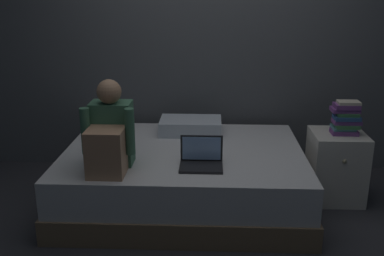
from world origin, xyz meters
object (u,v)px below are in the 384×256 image
(bed, at_px, (184,176))
(pillow, at_px, (191,126))
(book_stack, at_px, (346,118))
(person_sitting, at_px, (110,136))
(laptop, at_px, (201,159))
(nightstand, at_px, (336,166))

(bed, relative_size, pillow, 3.57)
(bed, xyz_separation_m, book_stack, (1.34, 0.12, 0.50))
(person_sitting, bearing_deg, laptop, 5.02)
(bed, relative_size, person_sitting, 3.05)
(nightstand, distance_m, person_sitting, 1.95)
(nightstand, bearing_deg, pillow, 165.96)
(nightstand, relative_size, pillow, 1.07)
(laptop, height_order, pillow, laptop)
(person_sitting, height_order, pillow, person_sitting)
(nightstand, height_order, pillow, pillow)
(bed, xyz_separation_m, nightstand, (1.30, 0.13, 0.06))
(bed, xyz_separation_m, laptop, (0.15, -0.36, 0.30))
(nightstand, bearing_deg, book_stack, -25.27)
(nightstand, relative_size, book_stack, 2.12)
(laptop, bearing_deg, pillow, 98.33)
(bed, bearing_deg, pillow, 85.51)
(pillow, bearing_deg, nightstand, -14.04)
(person_sitting, distance_m, laptop, 0.70)
(bed, relative_size, book_stack, 7.10)
(person_sitting, relative_size, laptop, 2.05)
(pillow, bearing_deg, laptop, -81.67)
(bed, distance_m, person_sitting, 0.83)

